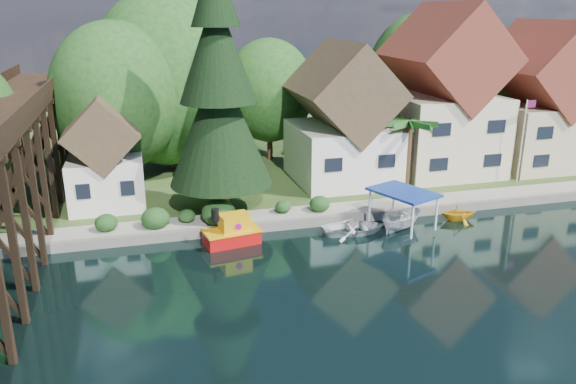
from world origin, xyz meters
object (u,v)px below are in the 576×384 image
palm_tree (410,125)px  boat_canopy (402,213)px  house_left (342,124)px  house_right (538,106)px  flagpole (524,133)px  shed (105,160)px  house_center (442,102)px  tugboat (232,232)px  conifer (218,93)px  boat_yellow (459,211)px  boat_white_a (354,226)px

palm_tree → boat_canopy: 8.60m
house_left → house_right: 18.01m
house_left → flagpole: house_left is taller
shed → palm_tree: shed is taller
house_center → shed: size_ratio=1.77×
tugboat → palm_tree: bearing=21.9°
house_right → tugboat: (-28.54, -9.40, -5.04)m
boat_canopy → house_center: bearing=51.3°
conifer → boat_yellow: conifer is taller
shed → flagpole: size_ratio=1.17×
flagpole → boat_white_a: (-16.01, -5.20, -4.17)m
house_right → boat_white_a: (-20.65, -9.77, -5.34)m
house_left → boat_yellow: house_left is taller
house_right → boat_canopy: size_ratio=2.54×
house_right → boat_white_a: house_right is taller
shed → conifer: (7.57, -3.48, 4.80)m
palm_tree → flagpole: flagpole is taller
boat_canopy → boat_white_a: bearing=174.6°
house_center → tugboat: bearing=-153.1°
house_right → boat_yellow: house_right is taller
tugboat → boat_yellow: 15.58m
house_center → house_left: bearing=-176.8°
conifer → tugboat: bearing=-91.4°
conifer → flagpole: size_ratio=2.52×
house_left → tugboat: bearing=-138.3°
house_right → palm_tree: (-13.95, -3.53, -0.31)m
house_left → house_right: house_right is taller
boat_white_a → conifer: bearing=60.8°
house_right → boat_white_a: size_ratio=2.97×
house_left → boat_yellow: size_ratio=4.46×
palm_tree → boat_canopy: bearing=-118.4°
flagpole → boat_white_a: bearing=-162.0°
conifer → flagpole: bearing=1.0°
boat_yellow → conifer: bearing=81.2°
boat_white_a → tugboat: bearing=89.8°
palm_tree → boat_yellow: size_ratio=2.30×
palm_tree → tugboat: bearing=-158.1°
house_right → tugboat: house_right is taller
house_center → tugboat: 22.63m
shed → conifer: 9.62m
tugboat → conifer: bearing=88.6°
boat_white_a → boat_yellow: (7.69, 0.24, 0.22)m
conifer → house_right: bearing=9.9°
house_right → conifer: size_ratio=0.74×
palm_tree → flagpole: 9.40m
flagpole → boat_white_a: size_ratio=1.60×
house_right → boat_canopy: (-17.48, -10.07, -4.64)m
house_center → boat_canopy: 14.55m
house_left → flagpole: (13.36, -4.57, -0.54)m
palm_tree → boat_white_a: bearing=-137.0°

